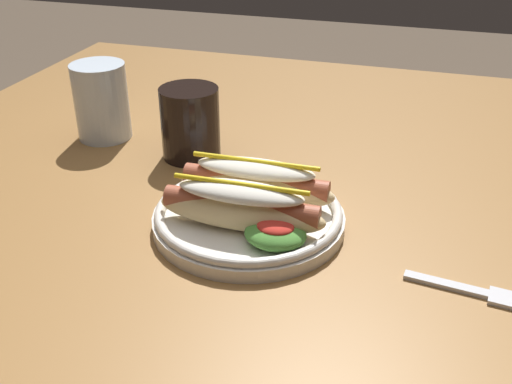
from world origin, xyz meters
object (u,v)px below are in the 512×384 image
object	(u,v)px
hot_dog_plate	(250,207)
fork	(474,291)
water_cup	(101,102)
soda_cup	(190,123)

from	to	relation	value
hot_dog_plate	fork	distance (m)	0.26
fork	water_cup	size ratio (longest dim) A/B	1.02
hot_dog_plate	water_cup	size ratio (longest dim) A/B	1.95
soda_cup	water_cup	xyz separation A→B (m)	(-0.16, 0.02, 0.01)
fork	soda_cup	bearing A→B (deg)	158.31
water_cup	hot_dog_plate	bearing A→B (deg)	-31.51
hot_dog_plate	fork	world-z (taller)	hot_dog_plate
soda_cup	fork	bearing A→B (deg)	-28.41
fork	water_cup	xyz separation A→B (m)	(-0.56, 0.24, 0.06)
hot_dog_plate	fork	xyz separation A→B (m)	(0.26, -0.05, -0.02)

